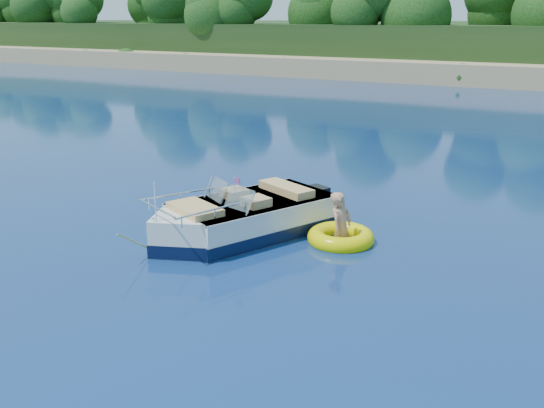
# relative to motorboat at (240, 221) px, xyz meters

# --- Properties ---
(ground) EXTENTS (160.00, 160.00, 0.00)m
(ground) POSITION_rel_motorboat_xyz_m (2.61, -1.48, -0.34)
(ground) COLOR #0A1C4C
(ground) RESTS_ON ground
(motorboat) EXTENTS (3.16, 4.98, 1.76)m
(motorboat) POSITION_rel_motorboat_xyz_m (0.00, 0.00, 0.00)
(motorboat) COLOR silver
(motorboat) RESTS_ON ground
(tow_tube) EXTENTS (1.70, 1.70, 0.38)m
(tow_tube) POSITION_rel_motorboat_xyz_m (2.08, 0.74, -0.24)
(tow_tube) COLOR #F3E500
(tow_tube) RESTS_ON ground
(boy) EXTENTS (0.46, 0.92, 1.75)m
(boy) POSITION_rel_motorboat_xyz_m (2.11, 0.69, -0.34)
(boy) COLOR tan
(boy) RESTS_ON ground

